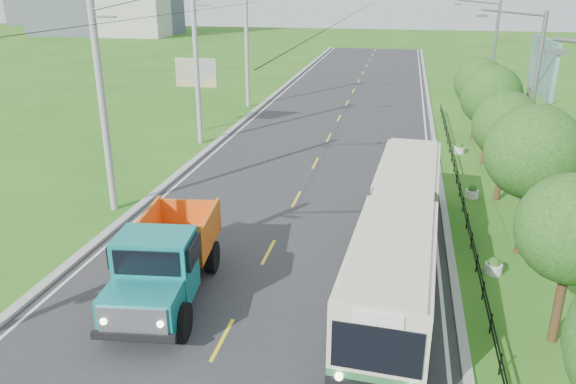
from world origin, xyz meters
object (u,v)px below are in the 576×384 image
(pole_far, at_px, (247,46))
(streetlight_far, at_px, (490,63))
(planter_mid, at_px, (472,192))
(billboard_right, at_px, (541,75))
(tree_back, at_px, (479,85))
(tree_fifth, at_px, (491,99))
(planter_near, at_px, (494,267))
(tree_third, at_px, (533,157))
(tree_fourth, at_px, (507,129))
(planter_far, at_px, (460,149))
(tree_second, at_px, (573,233))
(dump_truck, at_px, (165,256))
(pole_near, at_px, (103,103))
(pole_mid, at_px, (197,66))
(streetlight_mid, at_px, (529,103))
(billboard_left, at_px, (196,77))
(bus, at_px, (400,227))

(pole_far, bearing_deg, streetlight_far, -14.81)
(planter_mid, xyz_separation_m, billboard_right, (3.70, 6.00, 5.06))
(tree_back, xyz_separation_m, billboard_right, (2.44, -6.14, 1.69))
(tree_fifth, height_order, planter_near, tree_fifth)
(tree_third, relative_size, tree_fourth, 1.11)
(tree_fifth, xyz_separation_m, planter_far, (-1.26, 1.86, -3.57))
(streetlight_far, height_order, planter_far, streetlight_far)
(tree_third, height_order, planter_near, tree_third)
(billboard_right, bearing_deg, tree_back, 111.70)
(streetlight_far, bearing_deg, billboard_right, -78.29)
(pole_far, bearing_deg, planter_near, -58.01)
(tree_third, xyz_separation_m, tree_back, (-0.00, 18.00, -0.33))
(tree_second, relative_size, tree_third, 0.88)
(planter_near, xyz_separation_m, dump_truck, (-11.19, -4.02, 1.29))
(tree_fifth, bearing_deg, tree_fourth, -90.00)
(pole_near, height_order, tree_fifth, pole_near)
(pole_near, xyz_separation_m, pole_mid, (0.00, 12.00, 0.00))
(billboard_right, bearing_deg, tree_fifth, 176.70)
(pole_far, bearing_deg, tree_second, -59.58)
(streetlight_mid, xyz_separation_m, billboard_left, (-20.14, 10.00, -1.04))
(streetlight_far, bearing_deg, tree_fifth, -95.71)
(tree_second, bearing_deg, tree_fourth, 90.00)
(streetlight_far, xyz_separation_m, dump_truck, (-13.23, -26.02, -3.33))
(tree_third, bearing_deg, bus, -151.53)
(pole_near, distance_m, planter_near, 17.79)
(tree_second, xyz_separation_m, tree_back, (0.00, 24.00, 0.13))
(streetlight_far, xyz_separation_m, bus, (-5.54, -22.44, -3.11))
(billboard_right, bearing_deg, streetlight_mid, -105.44)
(tree_third, height_order, dump_truck, tree_third)
(tree_back, bearing_deg, pole_near, -136.59)
(dump_truck, bearing_deg, tree_third, 19.49)
(tree_fifth, xyz_separation_m, streetlight_far, (0.79, 7.86, 1.05))
(billboard_left, bearing_deg, pole_far, 82.17)
(streetlight_mid, distance_m, billboard_left, 22.51)
(pole_far, relative_size, bus, 0.64)
(pole_mid, bearing_deg, tree_back, 15.84)
(pole_mid, xyz_separation_m, planter_far, (16.86, 1.00, -4.81))
(tree_fifth, relative_size, streetlight_far, 0.64)
(tree_fourth, xyz_separation_m, billboard_left, (-19.36, 9.86, 0.28))
(tree_second, distance_m, streetlight_far, 25.91)
(tree_fifth, height_order, tree_back, tree_fifth)
(pole_mid, relative_size, streetlight_mid, 1.10)
(pole_far, bearing_deg, billboard_left, -97.83)
(planter_mid, distance_m, bus, 9.25)
(tree_fifth, height_order, bus, tree_fifth)
(pole_near, xyz_separation_m, tree_second, (18.12, -6.86, -1.57))
(pole_mid, bearing_deg, planter_far, 3.39)
(tree_back, relative_size, dump_truck, 0.80)
(pole_mid, relative_size, planter_far, 14.93)
(streetlight_mid, relative_size, planter_far, 13.54)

